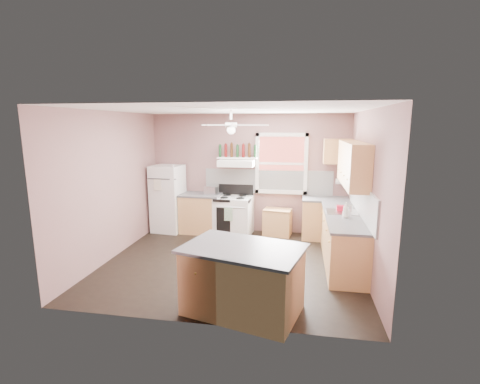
% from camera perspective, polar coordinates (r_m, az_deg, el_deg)
% --- Properties ---
extents(floor, '(4.50, 4.50, 0.00)m').
position_cam_1_polar(floor, '(6.42, -1.36, -11.50)').
color(floor, black).
rests_on(floor, ground).
extents(ceiling, '(4.50, 4.50, 0.00)m').
position_cam_1_polar(ceiling, '(5.94, -1.49, 13.35)').
color(ceiling, white).
rests_on(ceiling, ground).
extents(wall_back, '(4.50, 0.05, 2.70)m').
position_cam_1_polar(wall_back, '(8.00, 1.40, 3.05)').
color(wall_back, '#7F5A58').
rests_on(wall_back, ground).
extents(wall_right, '(0.05, 4.00, 2.70)m').
position_cam_1_polar(wall_right, '(6.03, 20.31, -0.28)').
color(wall_right, '#7F5A58').
rests_on(wall_right, ground).
extents(wall_left, '(0.05, 4.00, 2.70)m').
position_cam_1_polar(wall_left, '(6.85, -20.45, 1.00)').
color(wall_left, '#7F5A58').
rests_on(wall_left, ground).
extents(backsplash_back, '(2.90, 0.03, 0.55)m').
position_cam_1_polar(backsplash_back, '(7.94, 4.57, 1.67)').
color(backsplash_back, white).
rests_on(backsplash_back, wall_back).
extents(backsplash_right, '(0.03, 2.60, 0.55)m').
position_cam_1_polar(backsplash_right, '(6.34, 19.38, -1.29)').
color(backsplash_right, white).
rests_on(backsplash_right, wall_right).
extents(window_view, '(1.00, 0.02, 1.20)m').
position_cam_1_polar(window_view, '(7.86, 6.80, 4.66)').
color(window_view, maroon).
rests_on(window_view, wall_back).
extents(window_frame, '(1.16, 0.07, 1.36)m').
position_cam_1_polar(window_frame, '(7.83, 6.79, 4.64)').
color(window_frame, white).
rests_on(window_frame, wall_back).
extents(refrigerator, '(0.71, 0.69, 1.54)m').
position_cam_1_polar(refrigerator, '(8.23, -11.72, -1.06)').
color(refrigerator, white).
rests_on(refrigerator, floor).
extents(base_cabinet_left, '(0.90, 0.60, 0.86)m').
position_cam_1_polar(base_cabinet_left, '(8.10, -6.42, -3.57)').
color(base_cabinet_left, tan).
rests_on(base_cabinet_left, floor).
extents(counter_left, '(0.92, 0.62, 0.04)m').
position_cam_1_polar(counter_left, '(8.00, -6.49, -0.45)').
color(counter_left, '#4A4A4D').
rests_on(counter_left, base_cabinet_left).
extents(toaster, '(0.31, 0.21, 0.18)m').
position_cam_1_polar(toaster, '(7.90, -4.79, 0.25)').
color(toaster, silver).
rests_on(toaster, counter_left).
extents(stove, '(0.87, 0.71, 0.86)m').
position_cam_1_polar(stove, '(7.90, -1.05, -3.87)').
color(stove, white).
rests_on(stove, floor).
extents(range_hood, '(0.78, 0.50, 0.14)m').
position_cam_1_polar(range_hood, '(7.74, -0.58, 4.79)').
color(range_hood, white).
rests_on(range_hood, wall_back).
extents(bottle_shelf, '(0.90, 0.26, 0.03)m').
position_cam_1_polar(bottle_shelf, '(7.85, -0.42, 5.61)').
color(bottle_shelf, white).
rests_on(bottle_shelf, range_hood).
extents(cart, '(0.65, 0.48, 0.60)m').
position_cam_1_polar(cart, '(7.88, 6.14, -4.95)').
color(cart, tan).
rests_on(cart, floor).
extents(base_cabinet_corner, '(1.00, 0.60, 0.86)m').
position_cam_1_polar(base_cabinet_corner, '(7.81, 13.86, -4.38)').
color(base_cabinet_corner, tan).
rests_on(base_cabinet_corner, floor).
extents(base_cabinet_right, '(0.60, 2.20, 0.86)m').
position_cam_1_polar(base_cabinet_right, '(6.49, 16.46, -7.66)').
color(base_cabinet_right, tan).
rests_on(base_cabinet_right, floor).
extents(counter_corner, '(1.02, 0.62, 0.04)m').
position_cam_1_polar(counter_corner, '(7.70, 14.01, -1.15)').
color(counter_corner, '#4A4A4D').
rests_on(counter_corner, base_cabinet_corner).
extents(counter_right, '(0.62, 2.22, 0.04)m').
position_cam_1_polar(counter_right, '(6.36, 16.59, -3.81)').
color(counter_right, '#4A4A4D').
rests_on(counter_right, base_cabinet_right).
extents(sink, '(0.55, 0.45, 0.03)m').
position_cam_1_polar(sink, '(6.55, 16.40, -3.24)').
color(sink, silver).
rests_on(sink, counter_right).
extents(faucet, '(0.03, 0.03, 0.14)m').
position_cam_1_polar(faucet, '(6.56, 17.82, -2.64)').
color(faucet, silver).
rests_on(faucet, sink).
extents(upper_cabinet_right, '(0.33, 1.80, 0.76)m').
position_cam_1_polar(upper_cabinet_right, '(6.42, 18.07, 4.41)').
color(upper_cabinet_right, tan).
rests_on(upper_cabinet_right, wall_right).
extents(upper_cabinet_corner, '(0.60, 0.33, 0.52)m').
position_cam_1_polar(upper_cabinet_corner, '(7.71, 15.79, 6.44)').
color(upper_cabinet_corner, tan).
rests_on(upper_cabinet_corner, wall_back).
extents(paper_towel, '(0.26, 0.12, 0.12)m').
position_cam_1_polar(paper_towel, '(7.82, 16.39, 1.68)').
color(paper_towel, white).
rests_on(paper_towel, wall_back).
extents(island, '(1.62, 1.25, 0.86)m').
position_cam_1_polar(island, '(4.73, 0.47, -14.36)').
color(island, tan).
rests_on(island, floor).
extents(island_top, '(1.73, 1.35, 0.04)m').
position_cam_1_polar(island_top, '(4.56, 0.48, -9.24)').
color(island_top, '#4A4A4D').
rests_on(island_top, island).
extents(ceiling_fan_hub, '(0.20, 0.20, 0.08)m').
position_cam_1_polar(ceiling_fan_hub, '(5.93, -1.47, 10.93)').
color(ceiling_fan_hub, white).
rests_on(ceiling_fan_hub, ceiling).
extents(soap_bottle, '(0.12, 0.12, 0.26)m').
position_cam_1_polar(soap_bottle, '(6.16, 16.97, -2.87)').
color(soap_bottle, silver).
rests_on(soap_bottle, counter_right).
extents(red_caddy, '(0.18, 0.12, 0.10)m').
position_cam_1_polar(red_caddy, '(6.63, 16.36, -2.59)').
color(red_caddy, '#AF0F25').
rests_on(red_caddy, counter_right).
extents(wine_bottles, '(0.86, 0.06, 0.31)m').
position_cam_1_polar(wine_bottles, '(7.83, -0.41, 6.77)').
color(wine_bottles, '#143819').
rests_on(wine_bottles, bottle_shelf).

